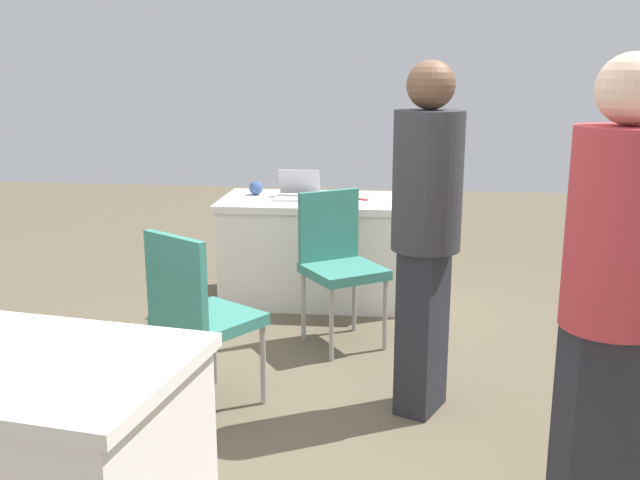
# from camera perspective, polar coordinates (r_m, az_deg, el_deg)

# --- Properties ---
(ground_plane) EXTENTS (14.40, 14.40, 0.00)m
(ground_plane) POSITION_cam_1_polar(r_m,az_deg,el_deg) (3.63, 2.36, -14.80)
(ground_plane) COLOR brown
(table_foreground) EXTENTS (1.42, 0.81, 0.78)m
(table_foreground) POSITION_cam_1_polar(r_m,az_deg,el_deg) (5.42, -0.35, -0.72)
(table_foreground) COLOR silver
(table_foreground) RESTS_ON ground
(chair_near_front) EXTENTS (0.61, 0.61, 0.97)m
(chair_near_front) POSITION_cam_1_polar(r_m,az_deg,el_deg) (4.52, 1.47, -1.41)
(chair_near_front) COLOR #9E9993
(chair_near_front) RESTS_ON ground
(chair_tucked_right) EXTENTS (0.61, 0.61, 0.95)m
(chair_tucked_right) POSITION_cam_1_polar(r_m,az_deg,el_deg) (3.65, -9.70, -5.54)
(chair_tucked_right) COLOR #9E9993
(chair_tucked_right) RESTS_ON ground
(person_attendee_standing) EXTENTS (0.45, 0.45, 1.76)m
(person_attendee_standing) POSITION_cam_1_polar(r_m,az_deg,el_deg) (3.54, 8.45, 1.38)
(person_attendee_standing) COLOR #26262D
(person_attendee_standing) RESTS_ON ground
(person_attendee_browsing) EXTENTS (0.41, 0.41, 1.78)m
(person_attendee_browsing) POSITION_cam_1_polar(r_m,az_deg,el_deg) (2.62, 22.28, -3.61)
(person_attendee_browsing) COLOR #26262D
(person_attendee_browsing) RESTS_ON ground
(laptop_silver) EXTENTS (0.33, 0.31, 0.21)m
(laptop_silver) POSITION_cam_1_polar(r_m,az_deg,el_deg) (5.34, -1.85, 3.75)
(laptop_silver) COLOR silver
(laptop_silver) RESTS_ON table_foreground
(yarn_ball) EXTENTS (0.11, 0.11, 0.11)m
(yarn_ball) POSITION_cam_1_polar(r_m,az_deg,el_deg) (5.51, -5.12, 4.14)
(yarn_ball) COLOR #3F5999
(yarn_ball) RESTS_ON table_foreground
(scissors_red) EXTENTS (0.17, 0.13, 0.01)m
(scissors_red) POSITION_cam_1_polar(r_m,az_deg,el_deg) (5.32, 3.01, 3.30)
(scissors_red) COLOR red
(scissors_red) RESTS_ON table_foreground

